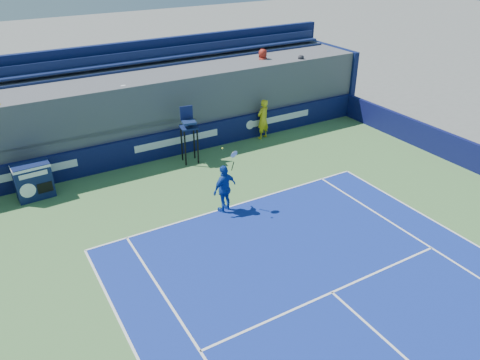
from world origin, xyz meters
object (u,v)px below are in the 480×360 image
match_clock (33,180)px  umpire_chair (189,129)px  tennis_player (225,188)px  ball_person (263,119)px

match_clock → umpire_chair: (6.39, -0.10, 0.79)m
umpire_chair → tennis_player: tennis_player is taller
tennis_player → match_clock: bearing=142.1°
umpire_chair → tennis_player: (-0.66, -4.37, -0.61)m
umpire_chair → ball_person: bearing=8.3°
match_clock → tennis_player: bearing=-37.9°
match_clock → tennis_player: size_ratio=0.54×
ball_person → umpire_chair: bearing=-8.3°
ball_person → tennis_player: bearing=29.2°
match_clock → umpire_chair: umpire_chair is taller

